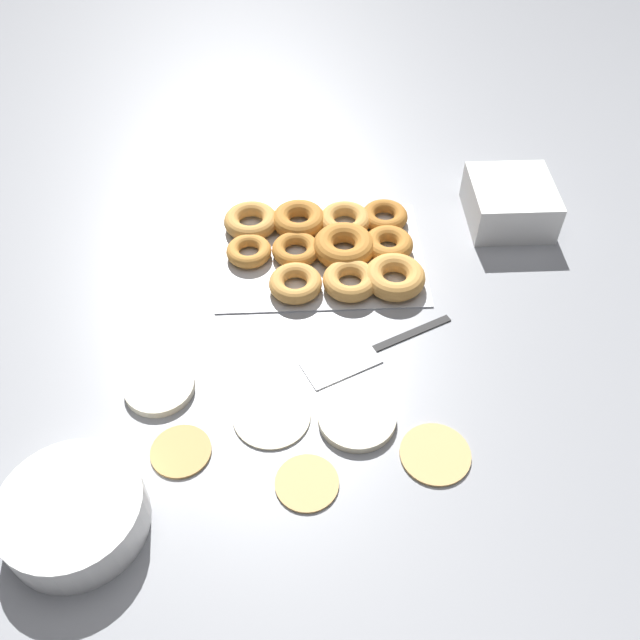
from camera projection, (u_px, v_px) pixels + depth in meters
The scene contains 11 objects.
ground_plane at pixel (316, 369), 1.08m from camera, with size 3.00×3.00×0.00m, color gray.
pancake_0 at pixel (181, 450), 0.97m from camera, with size 0.09×0.09×0.01m, color tan.
pancake_1 at pixel (307, 482), 0.94m from camera, with size 0.09×0.09×0.01m, color tan.
pancake_2 at pixel (159, 386), 1.05m from camera, with size 0.11×0.11×0.01m, color beige.
pancake_3 at pixel (272, 415), 1.01m from camera, with size 0.12×0.12×0.01m, color beige.
pancake_4 at pixel (357, 417), 1.01m from camera, with size 0.12×0.12×0.01m, color beige.
pancake_5 at pixel (435, 453), 0.97m from camera, with size 0.10×0.10×0.01m, color tan.
donut_tray at pixel (329, 247), 1.24m from camera, with size 0.38×0.28×0.04m.
batter_bowl at pixel (74, 514), 0.88m from camera, with size 0.19×0.19×0.06m.
container_stack at pixel (510, 203), 1.29m from camera, with size 0.16×0.16×0.08m.
spatula at pixel (357, 356), 1.09m from camera, with size 0.26×0.15×0.01m.
Camera 1 is at (0.02, 0.66, 0.85)m, focal length 38.00 mm.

